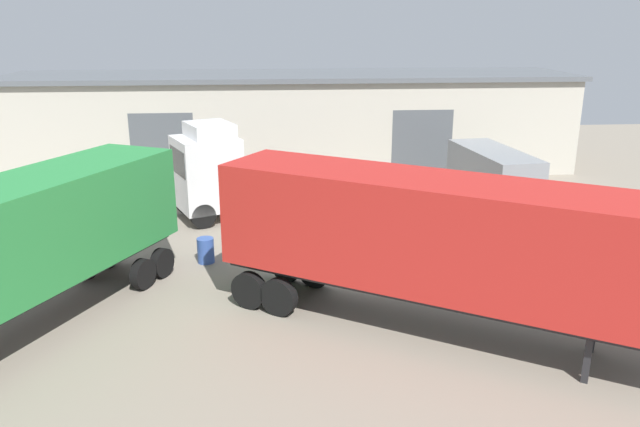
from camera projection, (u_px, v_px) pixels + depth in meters
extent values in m
plane|color=gray|center=(316.00, 291.00, 19.37)|extent=(60.00, 60.00, 0.00)
cube|color=#B7B2A3|center=(292.00, 123.00, 34.91)|extent=(30.43, 6.24, 4.99)
cube|color=#565B60|center=(291.00, 76.00, 34.13)|extent=(30.93, 6.74, 0.25)
cube|color=#4C5156|center=(163.00, 149.00, 31.64)|extent=(3.20, 0.08, 3.60)
cube|color=#4C5156|center=(422.00, 144.00, 32.72)|extent=(3.20, 0.08, 3.60)
cube|color=silver|center=(207.00, 173.00, 25.82)|extent=(3.18, 3.23, 2.96)
cube|color=silver|center=(209.00, 130.00, 25.38)|extent=(2.36, 2.59, 0.60)
cube|color=black|center=(178.00, 162.00, 25.12)|extent=(0.89, 1.97, 1.07)
cube|color=#232326|center=(281.00, 194.00, 27.69)|extent=(4.67, 3.48, 0.24)
cylinder|color=#B2B2B7|center=(277.00, 206.00, 26.63)|extent=(1.23, 0.94, 0.56)
cylinder|color=black|center=(203.00, 216.00, 25.07)|extent=(1.06, 0.67, 1.02)
cylinder|color=black|center=(188.00, 202.00, 26.93)|extent=(1.06, 0.67, 1.02)
cylinder|color=black|center=(306.00, 201.00, 27.12)|extent=(1.06, 0.67, 1.02)
cylinder|color=black|center=(285.00, 189.00, 28.98)|extent=(1.06, 0.67, 1.02)
cylinder|color=black|center=(324.00, 198.00, 27.51)|extent=(1.06, 0.67, 1.02)
cylinder|color=black|center=(302.00, 187.00, 29.37)|extent=(1.06, 0.67, 1.02)
cube|color=#28843D|center=(13.00, 237.00, 15.97)|extent=(7.03, 10.73, 2.77)
cube|color=#232326|center=(22.00, 291.00, 16.42)|extent=(6.36, 10.39, 0.24)
cylinder|color=black|center=(143.00, 274.00, 19.42)|extent=(0.70, 1.00, 0.97)
cylinder|color=black|center=(87.00, 264.00, 20.20)|extent=(0.70, 1.00, 0.97)
cylinder|color=black|center=(162.00, 263.00, 20.31)|extent=(0.70, 1.00, 0.97)
cylinder|color=black|center=(107.00, 254.00, 21.08)|extent=(0.70, 1.00, 0.97)
cube|color=red|center=(441.00, 234.00, 16.06)|extent=(11.57, 8.58, 2.87)
cube|color=#232326|center=(437.00, 289.00, 16.53)|extent=(11.17, 7.94, 0.24)
cube|color=#232326|center=(593.00, 331.00, 15.71)|extent=(0.22, 0.22, 1.11)
cube|color=#232326|center=(587.00, 361.00, 14.36)|extent=(0.22, 0.22, 1.11)
cylinder|color=black|center=(315.00, 270.00, 19.53)|extent=(1.09, 0.84, 1.10)
cylinder|color=black|center=(279.00, 297.00, 17.67)|extent=(1.09, 0.84, 1.10)
cylinder|color=black|center=(288.00, 265.00, 19.97)|extent=(1.09, 0.84, 1.10)
cylinder|color=black|center=(249.00, 290.00, 18.11)|extent=(1.09, 0.84, 1.10)
cube|color=gray|center=(492.00, 176.00, 27.33)|extent=(2.58, 5.74, 2.29)
cube|color=gray|center=(468.00, 178.00, 29.81)|extent=(2.08, 1.11, 0.90)
cube|color=black|center=(474.00, 156.00, 29.09)|extent=(1.68, 0.26, 0.83)
cylinder|color=black|center=(455.00, 190.00, 29.37)|extent=(0.38, 0.75, 0.72)
cylinder|color=black|center=(488.00, 189.00, 29.68)|extent=(0.38, 0.75, 0.72)
cylinder|color=black|center=(493.00, 215.00, 25.66)|extent=(0.38, 0.75, 0.72)
cylinder|color=black|center=(531.00, 213.00, 25.97)|extent=(0.38, 0.75, 0.72)
cylinder|color=#33519E|center=(206.00, 250.00, 21.53)|extent=(0.58, 0.58, 0.88)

